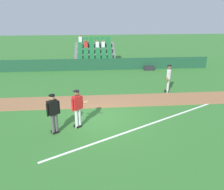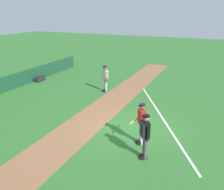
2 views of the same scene
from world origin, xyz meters
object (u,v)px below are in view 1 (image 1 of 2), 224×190
equipment_bag (149,68)px  umpire_home_plate (53,112)px  batter_red_jersey (77,107)px  runner_grey_jersey (169,78)px

equipment_bag → umpire_home_plate: bearing=-122.3°
batter_red_jersey → umpire_home_plate: size_ratio=1.00×
batter_red_jersey → umpire_home_plate: (-0.97, -0.44, 0.03)m
batter_red_jersey → equipment_bag: size_ratio=1.96×
umpire_home_plate → equipment_bag: 12.39m
runner_grey_jersey → equipment_bag: (0.16, 5.72, -0.78)m
batter_red_jersey → equipment_bag: 11.51m
runner_grey_jersey → batter_red_jersey: bearing=-141.9°
batter_red_jersey → umpire_home_plate: bearing=-155.4°
umpire_home_plate → runner_grey_jersey: bearing=36.3°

